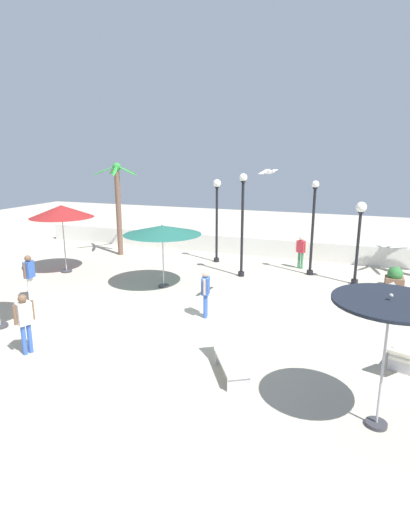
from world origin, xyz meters
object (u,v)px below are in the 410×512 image
at_px(guest_3, 29,273).
at_px(patio_umbrella_1, 389,310).
at_px(guest_1, 205,290).
at_px(seagull_0, 269,172).
at_px(patio_umbrella_3, 62,212).
at_px(lounge_chair_0, 367,294).
at_px(lamp_post_2, 313,223).
at_px(lamp_post_1, 242,217).
at_px(lamp_post_0, 359,229).
at_px(lounge_chair_1, 405,352).
at_px(planter, 395,278).
at_px(patio_umbrella_2, 162,230).
at_px(lounge_chair_2, 229,356).
at_px(lamp_post_3, 217,210).
at_px(palm_tree_1, 118,198).
at_px(guest_2, 301,249).
at_px(guest_0, 24,318).

bearing_deg(guest_3, patio_umbrella_1, -15.90).
relative_size(guest_1, seagull_0, 1.30).
distance_m(patio_umbrella_3, lounge_chair_0, 13.18).
height_order(lamp_post_2, guest_3, lamp_post_2).
distance_m(lamp_post_1, guest_1, 5.29).
bearing_deg(lamp_post_0, lamp_post_2, 157.99).
bearing_deg(guest_1, lamp_post_0, 50.49).
height_order(lounge_chair_1, guest_1, guest_1).
xyz_separation_m(guest_1, planter, (6.10, 5.75, -0.58)).
bearing_deg(planter, patio_umbrella_1, -95.62).
xyz_separation_m(patio_umbrella_2, lounge_chair_2, (4.50, -5.45, -1.97)).
height_order(lamp_post_0, guest_3, lamp_post_0).
distance_m(lamp_post_3, planter, 8.53).
distance_m(patio_umbrella_3, palm_tree_1, 3.86).
distance_m(lamp_post_0, lounge_chair_0, 3.10).
xyz_separation_m(lamp_post_2, planter, (3.44, -0.58, -1.97)).
xyz_separation_m(guest_2, guest_3, (-8.77, -7.93, 0.10)).
xyz_separation_m(lamp_post_0, lounge_chair_0, (0.44, -2.37, -1.94)).
bearing_deg(lounge_chair_1, guest_3, 177.40).
bearing_deg(lamp_post_3, lounge_chair_0, -28.53).
bearing_deg(lamp_post_3, lamp_post_0, -12.48).
distance_m(lamp_post_0, guest_2, 3.30).
bearing_deg(lounge_chair_2, guest_1, 120.23).
bearing_deg(lamp_post_1, guest_2, 44.07).
bearing_deg(lamp_post_3, guest_3, -120.93).
height_order(lamp_post_2, guest_1, lamp_post_2).
bearing_deg(lamp_post_0, guest_0, -130.32).
distance_m(guest_1, planter, 8.41).
relative_size(lamp_post_3, lounge_chair_2, 2.17).
height_order(guest_0, guest_2, guest_0).
relative_size(lounge_chair_0, lounge_chair_2, 1.01).
distance_m(patio_umbrella_2, lounge_chair_1, 9.54).
distance_m(lamp_post_3, guest_3, 9.13).
relative_size(lounge_chair_1, planter, 2.29).
height_order(patio_umbrella_2, patio_umbrella_3, patio_umbrella_3).
bearing_deg(lamp_post_0, patio_umbrella_1, -86.68).
bearing_deg(guest_0, palm_tree_1, 109.48).
bearing_deg(planter, lounge_chair_0, -112.88).
relative_size(lamp_post_1, guest_2, 2.89).
bearing_deg(guest_2, lamp_post_0, -34.21).
bearing_deg(patio_umbrella_1, patio_umbrella_2, 140.57).
bearing_deg(patio_umbrella_2, seagull_0, -16.14).
relative_size(lounge_chair_0, guest_2, 1.23).
bearing_deg(guest_1, guest_0, -131.38).
distance_m(lamp_post_1, seagull_0, 4.80).
relative_size(patio_umbrella_1, seagull_0, 2.25).
relative_size(lamp_post_1, lounge_chair_2, 2.37).
distance_m(guest_0, seagull_0, 8.32).
relative_size(lamp_post_2, lamp_post_3, 1.02).
bearing_deg(lamp_post_2, lounge_chair_2, -95.48).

